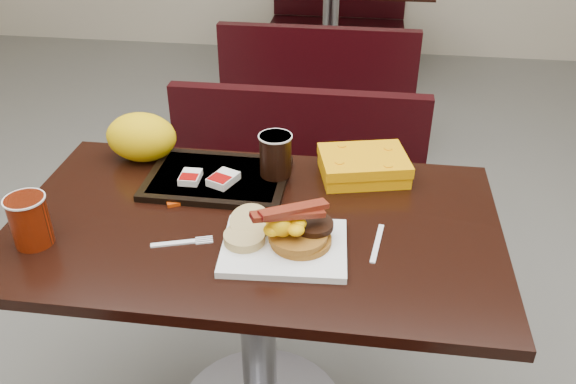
# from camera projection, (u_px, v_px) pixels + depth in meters

# --- Properties ---
(table_near) EXTENTS (1.20, 0.70, 0.75)m
(table_near) POSITION_uv_depth(u_px,v_px,m) (258.00, 331.00, 1.69)
(table_near) COLOR black
(table_near) RESTS_ON floor
(bench_near_n) EXTENTS (1.00, 0.46, 0.72)m
(bench_near_n) POSITION_uv_depth(u_px,v_px,m) (291.00, 201.00, 2.28)
(bench_near_n) COLOR black
(bench_near_n) RESTS_ON floor
(table_far) EXTENTS (1.20, 0.70, 0.75)m
(table_far) POSITION_uv_depth(u_px,v_px,m) (330.00, 40.00, 3.87)
(table_far) COLOR black
(table_far) RESTS_ON floor
(bench_far_s) EXTENTS (1.00, 0.46, 0.72)m
(bench_far_s) POSITION_uv_depth(u_px,v_px,m) (320.00, 82.00, 3.29)
(bench_far_s) COLOR black
(bench_far_s) RESTS_ON floor
(bench_far_n) EXTENTS (1.00, 0.46, 0.72)m
(bench_far_n) POSITION_uv_depth(u_px,v_px,m) (337.00, 12.00, 4.47)
(bench_far_n) COLOR black
(bench_far_n) RESTS_ON floor
(platter) EXTENTS (0.30, 0.24, 0.02)m
(platter) POSITION_uv_depth(u_px,v_px,m) (284.00, 247.00, 1.38)
(platter) COLOR white
(platter) RESTS_ON table_near
(pancake_stack) EXTENTS (0.15, 0.15, 0.03)m
(pancake_stack) POSITION_uv_depth(u_px,v_px,m) (301.00, 237.00, 1.38)
(pancake_stack) COLOR #925618
(pancake_stack) RESTS_ON platter
(sausage_patty) EXTENTS (0.10, 0.10, 0.01)m
(sausage_patty) POSITION_uv_depth(u_px,v_px,m) (314.00, 225.00, 1.38)
(sausage_patty) COLOR black
(sausage_patty) RESTS_ON pancake_stack
(scrambled_eggs) EXTENTS (0.12, 0.11, 0.05)m
(scrambled_eggs) POSITION_uv_depth(u_px,v_px,m) (280.00, 227.00, 1.34)
(scrambled_eggs) COLOR #FFBA05
(scrambled_eggs) RESTS_ON pancake_stack
(bacon_strips) EXTENTS (0.19, 0.14, 0.01)m
(bacon_strips) POSITION_uv_depth(u_px,v_px,m) (288.00, 213.00, 1.33)
(bacon_strips) COLOR #490509
(bacon_strips) RESTS_ON scrambled_eggs
(muffin_bottom) EXTENTS (0.12, 0.12, 0.02)m
(muffin_bottom) POSITION_uv_depth(u_px,v_px,m) (244.00, 238.00, 1.38)
(muffin_bottom) COLOR tan
(muffin_bottom) RESTS_ON platter
(muffin_top) EXTENTS (0.10, 0.10, 0.06)m
(muffin_top) POSITION_uv_depth(u_px,v_px,m) (250.00, 223.00, 1.41)
(muffin_top) COLOR tan
(muffin_top) RESTS_ON platter
(coffee_cup_near) EXTENTS (0.10, 0.10, 0.12)m
(coffee_cup_near) POSITION_uv_depth(u_px,v_px,m) (30.00, 221.00, 1.38)
(coffee_cup_near) COLOR #931C05
(coffee_cup_near) RESTS_ON table_near
(fork) EXTENTS (0.15, 0.07, 0.00)m
(fork) POSITION_uv_depth(u_px,v_px,m) (173.00, 243.00, 1.41)
(fork) COLOR white
(fork) RESTS_ON table_near
(knife) EXTENTS (0.03, 0.15, 0.00)m
(knife) POSITION_uv_depth(u_px,v_px,m) (377.00, 243.00, 1.41)
(knife) COLOR white
(knife) RESTS_ON table_near
(condiment_syrup) EXTENTS (0.05, 0.04, 0.01)m
(condiment_syrup) POSITION_uv_depth(u_px,v_px,m) (174.00, 202.00, 1.55)
(condiment_syrup) COLOR #AB3107
(condiment_syrup) RESTS_ON table_near
(condiment_ketchup) EXTENTS (0.05, 0.03, 0.01)m
(condiment_ketchup) POSITION_uv_depth(u_px,v_px,m) (260.00, 216.00, 1.50)
(condiment_ketchup) COLOR #8C0504
(condiment_ketchup) RESTS_ON table_near
(tray) EXTENTS (0.38, 0.27, 0.02)m
(tray) POSITION_uv_depth(u_px,v_px,m) (218.00, 178.00, 1.64)
(tray) COLOR black
(tray) RESTS_ON table_near
(hashbrown_sleeve_left) EXTENTS (0.05, 0.07, 0.02)m
(hashbrown_sleeve_left) POSITION_uv_depth(u_px,v_px,m) (190.00, 177.00, 1.61)
(hashbrown_sleeve_left) COLOR silver
(hashbrown_sleeve_left) RESTS_ON tray
(hashbrown_sleeve_right) EXTENTS (0.08, 0.10, 0.02)m
(hashbrown_sleeve_right) POSITION_uv_depth(u_px,v_px,m) (223.00, 179.00, 1.60)
(hashbrown_sleeve_right) COLOR silver
(hashbrown_sleeve_right) RESTS_ON tray
(coffee_cup_far) EXTENTS (0.09, 0.09, 0.12)m
(coffee_cup_far) POSITION_uv_depth(u_px,v_px,m) (275.00, 155.00, 1.61)
(coffee_cup_far) COLOR black
(coffee_cup_far) RESTS_ON tray
(clamshell) EXTENTS (0.27, 0.23, 0.06)m
(clamshell) POSITION_uv_depth(u_px,v_px,m) (363.00, 166.00, 1.66)
(clamshell) COLOR #F19A04
(clamshell) RESTS_ON table_near
(paper_bag) EXTENTS (0.23, 0.20, 0.14)m
(paper_bag) POSITION_uv_depth(u_px,v_px,m) (142.00, 137.00, 1.72)
(paper_bag) COLOR #FFAC08
(paper_bag) RESTS_ON table_near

